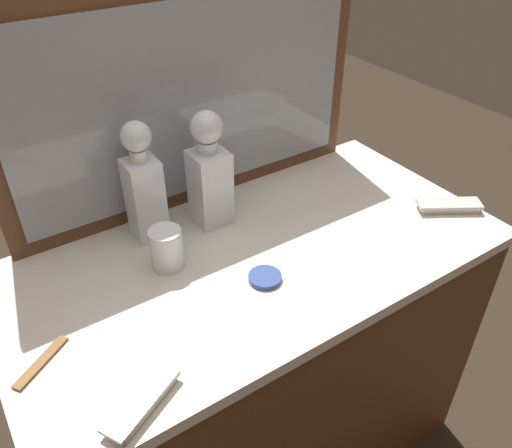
{
  "coord_description": "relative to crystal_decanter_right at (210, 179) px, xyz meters",
  "views": [
    {
      "loc": [
        -0.53,
        -0.79,
        1.59
      ],
      "look_at": [
        0.0,
        0.0,
        0.9
      ],
      "focal_mm": 36.03,
      "sensor_mm": 36.0,
      "label": 1
    }
  ],
  "objects": [
    {
      "name": "ground_plane",
      "position": [
        0.02,
        -0.17,
        -0.94
      ],
      "size": [
        6.0,
        6.0,
        0.0
      ],
      "primitive_type": "plane",
      "color": "#2D2319"
    },
    {
      "name": "dresser",
      "position": [
        0.02,
        -0.17,
        -0.53
      ],
      "size": [
        1.19,
        0.61,
        0.82
      ],
      "color": "brown",
      "rests_on": "ground_plane"
    },
    {
      "name": "dresser_mirror",
      "position": [
        0.02,
        0.12,
        0.16
      ],
      "size": [
        0.98,
        0.03,
        0.56
      ],
      "color": "brown",
      "rests_on": "dresser"
    },
    {
      "name": "crystal_decanter_right",
      "position": [
        0.0,
        0.0,
        0.0
      ],
      "size": [
        0.09,
        0.09,
        0.3
      ],
      "color": "white",
      "rests_on": "dresser"
    },
    {
      "name": "crystal_decanter_front",
      "position": [
        -0.16,
        0.03,
        -0.0
      ],
      "size": [
        0.08,
        0.08,
        0.3
      ],
      "color": "white",
      "rests_on": "dresser"
    },
    {
      "name": "crystal_tumbler_right",
      "position": [
        -0.17,
        -0.1,
        -0.08
      ],
      "size": [
        0.07,
        0.07,
        0.1
      ],
      "color": "white",
      "rests_on": "dresser"
    },
    {
      "name": "silver_brush_rear",
      "position": [
        -0.37,
        -0.42,
        -0.11
      ],
      "size": [
        0.16,
        0.12,
        0.02
      ],
      "color": "#B7A88C",
      "rests_on": "dresser"
    },
    {
      "name": "silver_brush_far_left",
      "position": [
        0.54,
        -0.31,
        -0.11
      ],
      "size": [
        0.17,
        0.13,
        0.02
      ],
      "color": "#B7A88C",
      "rests_on": "dresser"
    },
    {
      "name": "porcelain_dish",
      "position": [
        -0.02,
        -0.27,
        -0.12
      ],
      "size": [
        0.07,
        0.07,
        0.01
      ],
      "color": "#33478C",
      "rests_on": "dresser"
    },
    {
      "name": "tortoiseshell_comb",
      "position": [
        -0.49,
        -0.22,
        -0.12
      ],
      "size": [
        0.12,
        0.09,
        0.01
      ],
      "color": "brown",
      "rests_on": "dresser"
    }
  ]
}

